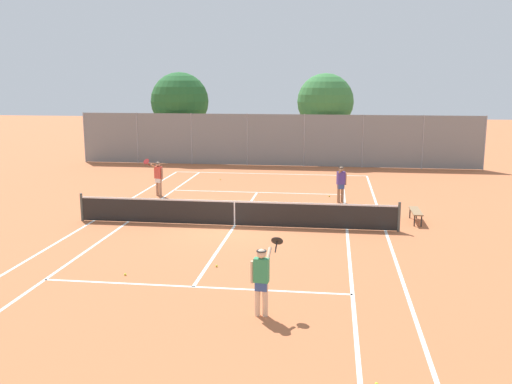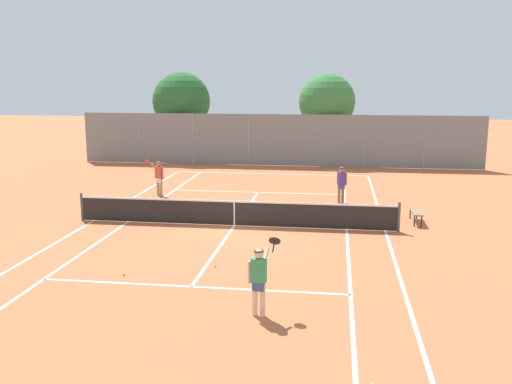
# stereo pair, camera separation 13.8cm
# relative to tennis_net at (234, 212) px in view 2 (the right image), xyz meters

# --- Properties ---
(ground_plane) EXTENTS (120.00, 120.00, 0.00)m
(ground_plane) POSITION_rel_tennis_net_xyz_m (0.00, 0.00, -0.51)
(ground_plane) COLOR #BC663D
(court_line_markings) EXTENTS (11.10, 23.90, 0.01)m
(court_line_markings) POSITION_rel_tennis_net_xyz_m (0.00, 0.00, -0.51)
(court_line_markings) COLOR silver
(court_line_markings) RESTS_ON ground
(tennis_net) EXTENTS (12.00, 0.10, 1.07)m
(tennis_net) POSITION_rel_tennis_net_xyz_m (0.00, 0.00, 0.00)
(tennis_net) COLOR #474C47
(tennis_net) RESTS_ON ground
(player_near_side) EXTENTS (0.71, 0.72, 1.77)m
(player_near_side) POSITION_rel_tennis_net_xyz_m (2.01, -7.99, 0.42)
(player_near_side) COLOR beige
(player_near_side) RESTS_ON ground
(player_far_left) EXTENTS (0.84, 0.69, 1.77)m
(player_far_left) POSITION_rel_tennis_net_xyz_m (-4.46, 5.02, 0.42)
(player_far_left) COLOR tan
(player_far_left) RESTS_ON ground
(player_far_right) EXTENTS (0.44, 0.56, 1.60)m
(player_far_right) POSITION_rel_tennis_net_xyz_m (3.94, 4.63, 0.40)
(player_far_right) COLOR #936B4C
(player_far_right) RESTS_ON ground
(loose_tennis_ball_0) EXTENTS (0.07, 0.07, 0.07)m
(loose_tennis_ball_0) POSITION_rel_tennis_net_xyz_m (-2.43, 9.54, -0.48)
(loose_tennis_ball_0) COLOR #D1DB33
(loose_tennis_ball_0) RESTS_ON ground
(loose_tennis_ball_1) EXTENTS (0.07, 0.07, 0.07)m
(loose_tennis_ball_1) POSITION_rel_tennis_net_xyz_m (4.41, -10.76, -0.48)
(loose_tennis_ball_1) COLOR #D1DB33
(loose_tennis_ball_1) RESTS_ON ground
(loose_tennis_ball_2) EXTENTS (0.07, 0.07, 0.07)m
(loose_tennis_ball_2) POSITION_rel_tennis_net_xyz_m (3.44, 5.79, -0.48)
(loose_tennis_ball_2) COLOR #D1DB33
(loose_tennis_ball_2) RESTS_ON ground
(loose_tennis_ball_4) EXTENTS (0.07, 0.07, 0.07)m
(loose_tennis_ball_4) POSITION_rel_tennis_net_xyz_m (-2.08, -5.79, -0.48)
(loose_tennis_ball_4) COLOR #D1DB33
(loose_tennis_ball_4) RESTS_ON ground
(loose_tennis_ball_5) EXTENTS (0.07, 0.07, 0.07)m
(loose_tennis_ball_5) POSITION_rel_tennis_net_xyz_m (0.28, -4.74, -0.48)
(loose_tennis_ball_5) COLOR #D1DB33
(loose_tennis_ball_5) RESTS_ON ground
(courtside_bench) EXTENTS (0.36, 1.50, 0.47)m
(courtside_bench) POSITION_rel_tennis_net_xyz_m (6.73, 1.43, -0.10)
(courtside_bench) COLOR olive
(courtside_bench) RESTS_ON ground
(back_fence) EXTENTS (25.11, 0.08, 3.24)m
(back_fence) POSITION_rel_tennis_net_xyz_m (-0.00, 15.07, 1.11)
(back_fence) COLOR gray
(back_fence) RESTS_ON ground
(tree_behind_left) EXTENTS (3.85, 3.85, 5.81)m
(tree_behind_left) POSITION_rel_tennis_net_xyz_m (-6.74, 17.39, 3.24)
(tree_behind_left) COLOR brown
(tree_behind_left) RESTS_ON ground
(tree_behind_right) EXTENTS (3.63, 3.63, 5.73)m
(tree_behind_right) POSITION_rel_tennis_net_xyz_m (3.09, 17.09, 3.33)
(tree_behind_right) COLOR brown
(tree_behind_right) RESTS_ON ground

